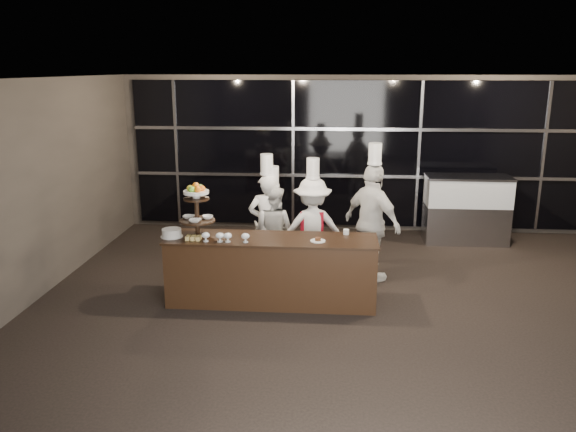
# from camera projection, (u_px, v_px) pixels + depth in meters

# --- Properties ---
(room) EXTENTS (10.00, 10.00, 10.00)m
(room) POSITION_uv_depth(u_px,v_px,m) (372.00, 224.00, 6.04)
(room) COLOR black
(room) RESTS_ON ground
(window_wall) EXTENTS (8.60, 0.10, 2.80)m
(window_wall) POSITION_uv_depth(u_px,v_px,m) (355.00, 155.00, 10.79)
(window_wall) COLOR black
(window_wall) RESTS_ON ground
(buffet_counter) EXTENTS (2.84, 0.74, 0.92)m
(buffet_counter) POSITION_uv_depth(u_px,v_px,m) (272.00, 270.00, 7.63)
(buffet_counter) COLOR black
(buffet_counter) RESTS_ON ground
(display_stand) EXTENTS (0.48, 0.48, 0.74)m
(display_stand) POSITION_uv_depth(u_px,v_px,m) (197.00, 206.00, 7.48)
(display_stand) COLOR black
(display_stand) RESTS_ON buffet_counter
(compotes) EXTENTS (0.64, 0.11, 0.12)m
(compotes) POSITION_uv_depth(u_px,v_px,m) (225.00, 236.00, 7.33)
(compotes) COLOR silver
(compotes) RESTS_ON buffet_counter
(layer_cake) EXTENTS (0.30, 0.30, 0.11)m
(layer_cake) POSITION_uv_depth(u_px,v_px,m) (172.00, 233.00, 7.55)
(layer_cake) COLOR white
(layer_cake) RESTS_ON buffet_counter
(pastry_squares) EXTENTS (0.19, 0.13, 0.05)m
(pastry_squares) POSITION_uv_depth(u_px,v_px,m) (193.00, 238.00, 7.43)
(pastry_squares) COLOR #D4B867
(pastry_squares) RESTS_ON buffet_counter
(small_plate) EXTENTS (0.20, 0.20, 0.05)m
(small_plate) POSITION_uv_depth(u_px,v_px,m) (318.00, 240.00, 7.37)
(small_plate) COLOR white
(small_plate) RESTS_ON buffet_counter
(chef_cup) EXTENTS (0.08, 0.08, 0.07)m
(chef_cup) POSITION_uv_depth(u_px,v_px,m) (346.00, 232.00, 7.67)
(chef_cup) COLOR white
(chef_cup) RESTS_ON buffet_counter
(display_case) EXTENTS (1.50, 0.66, 1.24)m
(display_case) POSITION_uv_depth(u_px,v_px,m) (467.00, 206.00, 10.23)
(display_case) COLOR #A5A5AA
(display_case) RESTS_ON ground
(chef_a) EXTENTS (0.65, 0.49, 1.88)m
(chef_a) POSITION_uv_depth(u_px,v_px,m) (267.00, 223.00, 8.62)
(chef_a) COLOR white
(chef_a) RESTS_ON ground
(chef_b) EXTENTS (0.82, 0.74, 1.70)m
(chef_b) POSITION_uv_depth(u_px,v_px,m) (273.00, 229.00, 8.67)
(chef_b) COLOR white
(chef_b) RESTS_ON ground
(chef_c) EXTENTS (1.08, 0.72, 1.85)m
(chef_c) POSITION_uv_depth(u_px,v_px,m) (312.00, 228.00, 8.48)
(chef_c) COLOR white
(chef_c) RESTS_ON ground
(chef_d) EXTENTS (1.04, 1.06, 2.09)m
(chef_d) POSITION_uv_depth(u_px,v_px,m) (372.00, 222.00, 8.31)
(chef_d) COLOR white
(chef_d) RESTS_ON ground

